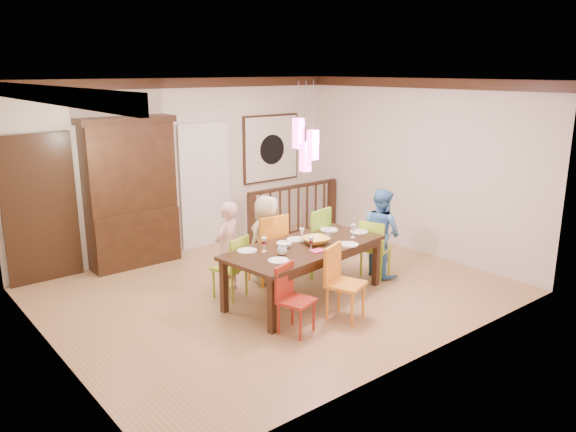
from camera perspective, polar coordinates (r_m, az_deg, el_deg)
floor at (r=8.04m, az=-1.24°, el=-7.52°), size 6.00×6.00×0.00m
ceiling at (r=7.44m, az=-1.37°, el=13.61°), size 6.00×6.00×0.00m
wall_back at (r=9.68m, az=-10.41°, el=5.01°), size 6.00×0.00×6.00m
wall_left at (r=6.30m, az=-23.46°, el=-1.18°), size 0.00×5.00×5.00m
wall_right at (r=9.70m, az=12.93°, el=4.90°), size 0.00×5.00×5.00m
crown_molding at (r=7.44m, az=-1.37°, el=12.99°), size 6.00×5.00×0.16m
panel_door at (r=8.85m, az=-23.86°, el=0.42°), size 1.04×0.07×2.24m
white_doorway at (r=9.89m, az=-8.42°, el=2.94°), size 0.97×0.05×2.22m
painting at (r=10.59m, az=-1.72°, el=6.88°), size 1.25×0.06×1.25m
pendant_cluster at (r=7.24m, az=1.78°, el=7.27°), size 0.27×0.21×1.14m
dining_table at (r=7.56m, az=1.70°, el=-3.57°), size 2.39×1.32×0.75m
chair_far_left at (r=7.69m, az=-5.97°, el=-4.69°), size 0.50×0.50×0.87m
chair_far_mid at (r=8.17m, az=-2.21°, el=-2.74°), size 0.51×0.51×1.03m
chair_far_right at (r=8.50m, az=2.19°, el=-2.04°), size 0.56×0.56×1.04m
chair_near_left at (r=6.64m, az=0.86°, el=-8.06°), size 0.47×0.47×0.83m
chair_near_mid at (r=7.02m, az=5.92°, el=-6.31°), size 0.54×0.54×0.93m
chair_end_right at (r=8.53m, az=8.93°, el=-2.81°), size 0.50×0.50×0.88m
china_hutch at (r=9.09m, az=-15.68°, el=2.32°), size 1.48×0.46×2.35m
balustrade at (r=10.49m, az=0.60°, el=0.69°), size 2.05×0.12×0.96m
person_far_left at (r=7.83m, az=-6.19°, el=-3.20°), size 0.56×0.49×1.29m
person_far_mid at (r=8.16m, az=-2.16°, el=-2.37°), size 0.67×0.47×1.29m
person_end_right at (r=8.53m, az=9.44°, el=-1.65°), size 0.55×0.68×1.34m
serving_bowl at (r=7.61m, az=2.82°, el=-2.50°), size 0.41×0.41×0.09m
small_bowl at (r=7.45m, az=-0.40°, el=-2.95°), size 0.24×0.24×0.07m
cup_left at (r=7.14m, az=-0.59°, el=-3.59°), size 0.14×0.14×0.10m
cup_right at (r=7.92m, az=4.08°, el=-1.80°), size 0.13×0.13×0.09m
plate_far_left at (r=7.32m, az=-4.18°, el=-3.53°), size 0.26×0.26×0.01m
plate_far_mid at (r=7.77m, az=0.83°, el=-2.40°), size 0.26×0.26×0.01m
plate_far_right at (r=8.25m, az=4.20°, el=-1.40°), size 0.26×0.26×0.01m
plate_near_left at (r=6.93m, az=-0.98°, el=-4.55°), size 0.26×0.26×0.01m
plate_near_mid at (r=7.60m, az=6.18°, el=-2.88°), size 0.26×0.26×0.01m
plate_end_right at (r=8.20m, az=7.24°, el=-1.59°), size 0.26×0.26×0.01m
wine_glass_a at (r=7.26m, az=-2.44°, el=-2.92°), size 0.08×0.08×0.19m
wine_glass_b at (r=7.67m, az=1.41°, el=-1.95°), size 0.08×0.08×0.19m
wine_glass_c at (r=7.28m, az=2.35°, el=-2.88°), size 0.08×0.08×0.19m
wine_glass_d at (r=7.91m, az=6.64°, el=-1.52°), size 0.08×0.08×0.19m
napkin at (r=7.30m, az=3.01°, el=-3.56°), size 0.18×0.14×0.01m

